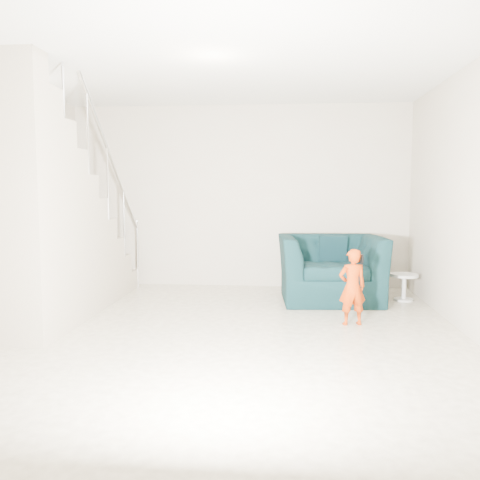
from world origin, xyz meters
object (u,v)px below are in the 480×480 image
object	(u,v)px
side_table	(404,283)
staircase	(42,235)
armchair	(330,268)
toddler	(352,287)

from	to	relation	value
side_table	staircase	distance (m)	4.51
armchair	side_table	world-z (taller)	armchair
armchair	toddler	bearing A→B (deg)	-88.13
toddler	armchair	bearing A→B (deg)	-97.50
side_table	staircase	size ratio (longest dim) A/B	0.10
armchair	staircase	distance (m)	3.56
toddler	side_table	size ratio (longest dim) A/B	2.32
side_table	toddler	bearing A→B (deg)	-123.22
armchair	staircase	size ratio (longest dim) A/B	0.36
armchair	staircase	bearing A→B (deg)	-162.73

